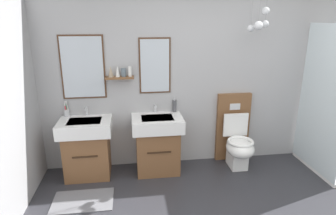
{
  "coord_description": "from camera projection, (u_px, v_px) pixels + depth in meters",
  "views": [
    {
      "loc": [
        -1.15,
        -1.89,
        1.99
      ],
      "look_at": [
        -0.67,
        1.63,
        0.9
      ],
      "focal_mm": 30.65,
      "sensor_mm": 36.0,
      "label": 1
    }
  ],
  "objects": [
    {
      "name": "wall_back",
      "position": [
        212.0,
        75.0,
        3.97
      ],
      "size": [
        4.9,
        0.57,
        2.51
      ],
      "color": "#A8A8AA",
      "rests_on": "ground"
    },
    {
      "name": "bath_mat",
      "position": [
        83.0,
        201.0,
        3.28
      ],
      "size": [
        0.68,
        0.44,
        0.01
      ],
      "primitive_type": "cube",
      "color": "slate",
      "rests_on": "ground"
    },
    {
      "name": "vanity_sink_left",
      "position": [
        87.0,
        146.0,
        3.73
      ],
      "size": [
        0.66,
        0.52,
        0.77
      ],
      "color": "brown",
      "rests_on": "ground"
    },
    {
      "name": "tap_on_left_sink",
      "position": [
        86.0,
        110.0,
        3.79
      ],
      "size": [
        0.03,
        0.13,
        0.11
      ],
      "color": "silver",
      "rests_on": "vanity_sink_left"
    },
    {
      "name": "vanity_sink_right",
      "position": [
        157.0,
        142.0,
        3.85
      ],
      "size": [
        0.66,
        0.52,
        0.77
      ],
      "color": "brown",
      "rests_on": "ground"
    },
    {
      "name": "tap_on_right_sink",
      "position": [
        156.0,
        107.0,
        3.91
      ],
      "size": [
        0.03,
        0.13,
        0.11
      ],
      "color": "silver",
      "rests_on": "vanity_sink_right"
    },
    {
      "name": "toilet",
      "position": [
        236.0,
        140.0,
        4.03
      ],
      "size": [
        0.48,
        0.62,
        1.0
      ],
      "color": "brown",
      "rests_on": "ground"
    },
    {
      "name": "toothbrush_cup",
      "position": [
        67.0,
        112.0,
        3.75
      ],
      "size": [
        0.07,
        0.07,
        0.21
      ],
      "color": "silver",
      "rests_on": "vanity_sink_left"
    },
    {
      "name": "soap_dispenser",
      "position": [
        174.0,
        106.0,
        3.94
      ],
      "size": [
        0.06,
        0.06,
        0.2
      ],
      "color": "#4C4C51",
      "rests_on": "vanity_sink_right"
    },
    {
      "name": "shower_tray",
      "position": [
        335.0,
        142.0,
        3.89
      ],
      "size": [
        0.98,
        0.93,
        1.95
      ],
      "color": "white",
      "rests_on": "ground"
    }
  ]
}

